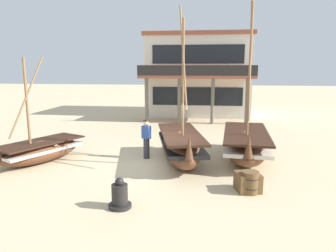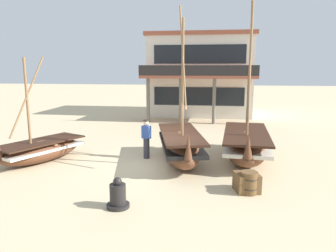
{
  "view_description": "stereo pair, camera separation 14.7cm",
  "coord_description": "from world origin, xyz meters",
  "px_view_note": "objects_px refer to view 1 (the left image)",
  "views": [
    {
      "loc": [
        1.69,
        -12.07,
        3.84
      ],
      "look_at": [
        0.0,
        1.0,
        1.4
      ],
      "focal_mm": 33.68,
      "sensor_mm": 36.0,
      "label": 1
    },
    {
      "loc": [
        1.84,
        -12.05,
        3.84
      ],
      "look_at": [
        0.0,
        1.0,
        1.4
      ],
      "focal_mm": 33.68,
      "sensor_mm": 36.0,
      "label": 2
    }
  ],
  "objects_px": {
    "fisherman_by_hull": "(146,139)",
    "harbor_building_main": "(199,75)",
    "fishing_boat_near_left": "(40,150)",
    "capstan_winch": "(120,196)",
    "fishing_boat_centre_large": "(181,146)",
    "wooden_barrel": "(250,182)",
    "fishing_boat_far_right": "(246,144)",
    "cargo_crate": "(248,182)"
  },
  "relations": [
    {
      "from": "fishing_boat_near_left",
      "to": "wooden_barrel",
      "type": "height_order",
      "value": "fishing_boat_near_left"
    },
    {
      "from": "wooden_barrel",
      "to": "cargo_crate",
      "type": "xyz_separation_m",
      "value": [
        -0.05,
        0.16,
        -0.05
      ]
    },
    {
      "from": "fisherman_by_hull",
      "to": "capstan_winch",
      "type": "distance_m",
      "value": 4.91
    },
    {
      "from": "fishing_boat_near_left",
      "to": "harbor_building_main",
      "type": "xyz_separation_m",
      "value": [
        5.95,
        15.16,
        2.78
      ]
    },
    {
      "from": "fishing_boat_far_right",
      "to": "cargo_crate",
      "type": "distance_m",
      "value": 3.64
    },
    {
      "from": "fishing_boat_centre_large",
      "to": "wooden_barrel",
      "type": "distance_m",
      "value": 3.84
    },
    {
      "from": "fishing_boat_near_left",
      "to": "capstan_winch",
      "type": "distance_m",
      "value": 5.85
    },
    {
      "from": "fishing_boat_near_left",
      "to": "cargo_crate",
      "type": "distance_m",
      "value": 8.39
    },
    {
      "from": "capstan_winch",
      "to": "fishing_boat_far_right",
      "type": "bearing_deg",
      "value": 53.01
    },
    {
      "from": "fishing_boat_far_right",
      "to": "cargo_crate",
      "type": "height_order",
      "value": "fishing_boat_far_right"
    },
    {
      "from": "fishing_boat_centre_large",
      "to": "harbor_building_main",
      "type": "height_order",
      "value": "harbor_building_main"
    },
    {
      "from": "fishing_boat_near_left",
      "to": "cargo_crate",
      "type": "relative_size",
      "value": 6.05
    },
    {
      "from": "harbor_building_main",
      "to": "fishing_boat_centre_large",
      "type": "bearing_deg",
      "value": -90.84
    },
    {
      "from": "fishing_boat_far_right",
      "to": "harbor_building_main",
      "type": "distance_m",
      "value": 14.13
    },
    {
      "from": "fisherman_by_hull",
      "to": "harbor_building_main",
      "type": "bearing_deg",
      "value": 83.06
    },
    {
      "from": "fishing_boat_far_right",
      "to": "wooden_barrel",
      "type": "distance_m",
      "value": 3.79
    },
    {
      "from": "capstan_winch",
      "to": "wooden_barrel",
      "type": "xyz_separation_m",
      "value": [
        3.72,
        1.52,
        0.01
      ]
    },
    {
      "from": "fisherman_by_hull",
      "to": "harbor_building_main",
      "type": "xyz_separation_m",
      "value": [
        1.71,
        14.07,
        2.44
      ]
    },
    {
      "from": "fishing_boat_near_left",
      "to": "harbor_building_main",
      "type": "height_order",
      "value": "harbor_building_main"
    },
    {
      "from": "harbor_building_main",
      "to": "cargo_crate",
      "type": "bearing_deg",
      "value": -82.84
    },
    {
      "from": "fishing_boat_near_left",
      "to": "fishing_boat_far_right",
      "type": "relative_size",
      "value": 0.66
    },
    {
      "from": "fishing_boat_centre_large",
      "to": "fishing_boat_near_left",
      "type": "bearing_deg",
      "value": -173.28
    },
    {
      "from": "fishing_boat_centre_large",
      "to": "capstan_winch",
      "type": "height_order",
      "value": "fishing_boat_centre_large"
    },
    {
      "from": "capstan_winch",
      "to": "harbor_building_main",
      "type": "distance_m",
      "value": 19.24
    },
    {
      "from": "fishing_boat_far_right",
      "to": "wooden_barrel",
      "type": "height_order",
      "value": "fishing_boat_far_right"
    },
    {
      "from": "wooden_barrel",
      "to": "harbor_building_main",
      "type": "height_order",
      "value": "harbor_building_main"
    },
    {
      "from": "capstan_winch",
      "to": "wooden_barrel",
      "type": "bearing_deg",
      "value": 22.22
    },
    {
      "from": "fishing_boat_centre_large",
      "to": "cargo_crate",
      "type": "relative_size",
      "value": 8.8
    },
    {
      "from": "cargo_crate",
      "to": "harbor_building_main",
      "type": "bearing_deg",
      "value": 97.16
    },
    {
      "from": "fishing_boat_centre_large",
      "to": "capstan_winch",
      "type": "distance_m",
      "value": 4.67
    },
    {
      "from": "fishing_boat_near_left",
      "to": "cargo_crate",
      "type": "xyz_separation_m",
      "value": [
        8.12,
        -2.11,
        -0.2
      ]
    },
    {
      "from": "fishing_boat_near_left",
      "to": "cargo_crate",
      "type": "bearing_deg",
      "value": -14.59
    },
    {
      "from": "fishing_boat_near_left",
      "to": "capstan_winch",
      "type": "height_order",
      "value": "fishing_boat_near_left"
    },
    {
      "from": "capstan_winch",
      "to": "wooden_barrel",
      "type": "distance_m",
      "value": 4.02
    },
    {
      "from": "fishing_boat_near_left",
      "to": "fisherman_by_hull",
      "type": "xyz_separation_m",
      "value": [
        4.24,
        1.09,
        0.34
      ]
    },
    {
      "from": "fishing_boat_centre_large",
      "to": "cargo_crate",
      "type": "distance_m",
      "value": 3.69
    },
    {
      "from": "fishing_boat_centre_large",
      "to": "wooden_barrel",
      "type": "bearing_deg",
      "value": -50.5
    },
    {
      "from": "fishing_boat_far_right",
      "to": "fisherman_by_hull",
      "type": "distance_m",
      "value": 4.22
    },
    {
      "from": "fishing_boat_centre_large",
      "to": "harbor_building_main",
      "type": "bearing_deg",
      "value": 89.16
    },
    {
      "from": "fisherman_by_hull",
      "to": "wooden_barrel",
      "type": "height_order",
      "value": "fisherman_by_hull"
    },
    {
      "from": "fishing_boat_centre_large",
      "to": "harbor_building_main",
      "type": "relative_size",
      "value": 0.71
    },
    {
      "from": "fishing_boat_near_left",
      "to": "fisherman_by_hull",
      "type": "distance_m",
      "value": 4.39
    }
  ]
}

